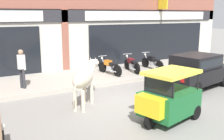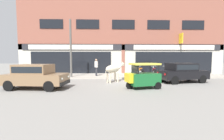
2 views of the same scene
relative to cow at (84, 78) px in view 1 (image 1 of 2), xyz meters
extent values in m
plane|color=gray|center=(1.31, -0.33, -1.01)|extent=(90.00, 90.00, 0.00)
cube|color=#A8A093|center=(1.31, 3.66, -0.92)|extent=(19.00, 3.60, 0.16)
cube|color=beige|center=(1.31, 5.74, 0.69)|extent=(23.00, 0.55, 3.40)
cube|color=#28282D|center=(1.31, 5.42, 2.04)|extent=(22.08, 0.08, 0.64)
cube|color=#8E5142|center=(1.31, 5.44, 0.69)|extent=(0.36, 0.12, 3.40)
cube|color=black|center=(7.06, 5.41, 0.34)|extent=(8.74, 0.10, 2.40)
cube|color=silver|center=(7.06, 5.39, 2.04)|extent=(9.20, 0.05, 0.52)
cube|color=yellow|center=(7.60, 5.01, 2.99)|extent=(0.08, 0.80, 1.10)
ellipsoid|color=beige|center=(-0.07, -0.07, 0.01)|extent=(1.35, 1.36, 0.60)
sphere|color=beige|center=(0.13, 0.13, 0.24)|extent=(0.32, 0.32, 0.32)
cylinder|color=beige|center=(0.13, 0.34, -0.65)|extent=(0.12, 0.12, 0.72)
cylinder|color=beige|center=(0.34, 0.14, -0.65)|extent=(0.12, 0.12, 0.72)
cylinder|color=beige|center=(-0.48, -0.28, -0.65)|extent=(0.12, 0.12, 0.72)
cylinder|color=beige|center=(-0.27, -0.48, -0.65)|extent=(0.12, 0.12, 0.72)
cylinder|color=beige|center=(0.50, 0.51, 0.16)|extent=(0.50, 0.50, 0.43)
cube|color=beige|center=(0.69, 0.70, 0.33)|extent=(0.41, 0.41, 0.26)
cube|color=tan|center=(0.81, 0.83, 0.29)|extent=(0.21, 0.21, 0.14)
cone|color=beige|center=(0.59, 0.74, 0.51)|extent=(0.12, 0.12, 0.19)
cone|color=beige|center=(0.73, 0.60, 0.51)|extent=(0.12, 0.12, 0.19)
cube|color=beige|center=(0.52, 0.76, 0.39)|extent=(0.13, 0.13, 0.10)
cube|color=beige|center=(0.74, 0.53, 0.39)|extent=(0.13, 0.13, 0.10)
cylinder|color=beige|center=(-0.59, -0.60, -0.21)|extent=(0.14, 0.15, 0.60)
cylinder|color=black|center=(6.17, 0.71, -0.71)|extent=(0.62, 0.29, 0.60)
cylinder|color=black|center=(3.91, 0.28, -0.71)|extent=(0.62, 0.29, 0.60)
cylinder|color=black|center=(4.19, -1.14, -0.71)|extent=(0.62, 0.29, 0.60)
cube|color=black|center=(5.18, -0.21, -0.41)|extent=(3.74, 2.24, 0.60)
cube|color=black|center=(5.08, -0.23, 0.17)|extent=(2.14, 1.77, 0.56)
cube|color=black|center=(5.08, -0.23, 0.17)|extent=(1.99, 1.77, 0.35)
cube|color=black|center=(6.88, 0.12, -0.63)|extent=(0.41, 1.52, 0.20)
cube|color=black|center=(3.48, -0.54, -0.63)|extent=(0.41, 1.52, 0.20)
sphere|color=silver|center=(6.82, 0.59, -0.33)|extent=(0.14, 0.14, 0.14)
cube|color=red|center=(3.36, -0.06, -0.31)|extent=(0.06, 0.16, 0.14)
cube|color=red|center=(3.55, -1.03, -0.31)|extent=(0.06, 0.16, 0.14)
sphere|color=silver|center=(-2.91, -2.03, -0.33)|extent=(0.14, 0.14, 0.14)
cylinder|color=black|center=(0.84, -2.58, -0.79)|extent=(0.46, 0.22, 0.44)
cylinder|color=black|center=(2.47, -2.73, -0.79)|extent=(0.46, 0.22, 0.44)
cylinder|color=black|center=(2.22, -1.71, -0.79)|extent=(0.46, 0.22, 0.44)
cube|color=#19602D|center=(1.71, -2.37, -0.44)|extent=(1.93, 1.53, 0.70)
cube|color=yellow|center=(0.84, -2.58, -0.34)|extent=(0.55, 0.93, 0.52)
cylinder|color=black|center=(1.27, -2.99, 0.19)|extent=(0.04, 0.04, 0.55)
cylinder|color=black|center=(1.04, -2.03, 0.19)|extent=(0.04, 0.04, 0.55)
cylinder|color=black|center=(2.52, -2.69, 0.19)|extent=(0.04, 0.04, 0.55)
cylinder|color=black|center=(2.29, -1.73, 0.19)|extent=(0.04, 0.04, 0.55)
cube|color=#DBCC42|center=(1.76, -2.36, 0.46)|extent=(1.83, 1.45, 0.10)
cube|color=black|center=(1.16, -2.51, 0.18)|extent=(0.25, 0.91, 0.50)
cylinder|color=black|center=(2.74, 3.90, -0.56)|extent=(0.18, 0.57, 0.56)
cylinder|color=black|center=(2.92, 2.67, -0.56)|extent=(0.18, 0.57, 0.56)
cube|color=#B2B5BA|center=(2.83, 3.27, -0.52)|extent=(0.24, 0.35, 0.24)
cube|color=orange|center=(2.81, 3.42, -0.26)|extent=(0.29, 0.43, 0.24)
cube|color=black|center=(2.87, 3.03, -0.28)|extent=(0.29, 0.55, 0.12)
cylinder|color=#B2B5BA|center=(2.75, 3.84, -0.26)|extent=(0.08, 0.27, 0.59)
cylinder|color=#B2B5BA|center=(2.74, 3.88, 0.02)|extent=(0.52, 0.11, 0.03)
sphere|color=silver|center=(2.74, 3.94, -0.10)|extent=(0.12, 0.12, 0.12)
cylinder|color=#B2B5BA|center=(2.78, 2.89, -0.60)|extent=(0.13, 0.48, 0.06)
cylinder|color=black|center=(4.25, 3.86, -0.56)|extent=(0.19, 0.57, 0.56)
cylinder|color=black|center=(4.04, 2.63, -0.56)|extent=(0.19, 0.57, 0.56)
cube|color=#B2B5BA|center=(4.14, 3.22, -0.52)|extent=(0.25, 0.35, 0.24)
cube|color=maroon|center=(4.17, 3.38, -0.26)|extent=(0.30, 0.43, 0.24)
cube|color=black|center=(4.10, 2.99, -0.28)|extent=(0.30, 0.55, 0.12)
cylinder|color=#B2B5BA|center=(4.24, 3.80, -0.26)|extent=(0.08, 0.27, 0.59)
cylinder|color=#B2B5BA|center=(4.24, 3.84, 0.02)|extent=(0.52, 0.12, 0.03)
sphere|color=silver|center=(4.25, 3.90, -0.10)|extent=(0.12, 0.12, 0.12)
cylinder|color=#B2B5BA|center=(3.97, 2.88, -0.60)|extent=(0.14, 0.48, 0.06)
cylinder|color=black|center=(5.47, 3.84, -0.56)|extent=(0.10, 0.56, 0.56)
cylinder|color=black|center=(5.47, 2.59, -0.56)|extent=(0.10, 0.56, 0.56)
cube|color=#B2B5BA|center=(5.47, 3.19, -0.52)|extent=(0.20, 0.32, 0.24)
cube|color=black|center=(5.47, 3.35, -0.26)|extent=(0.24, 0.40, 0.24)
cube|color=black|center=(5.47, 2.95, -0.28)|extent=(0.22, 0.52, 0.12)
cylinder|color=#B2B5BA|center=(5.47, 3.78, -0.26)|extent=(0.04, 0.27, 0.59)
cylinder|color=#B2B5BA|center=(5.47, 3.82, 0.02)|extent=(0.52, 0.03, 0.03)
sphere|color=silver|center=(5.47, 3.88, -0.10)|extent=(0.12, 0.12, 0.12)
cylinder|color=#B2B5BA|center=(5.36, 2.83, -0.60)|extent=(0.06, 0.48, 0.06)
cylinder|color=#2D2D33|center=(-1.55, 2.90, -0.43)|extent=(0.11, 0.11, 0.82)
cylinder|color=#2D2D33|center=(-1.47, 2.74, -0.43)|extent=(0.11, 0.11, 0.82)
cylinder|color=silver|center=(-1.51, 2.82, 0.26)|extent=(0.32, 0.32, 0.56)
cylinder|color=silver|center=(-1.60, 3.01, 0.23)|extent=(0.08, 0.08, 0.56)
cylinder|color=silver|center=(-1.42, 2.63, 0.23)|extent=(0.08, 0.08, 0.56)
sphere|color=tan|center=(-1.51, 2.82, 0.66)|extent=(0.20, 0.20, 0.20)
camera|label=1|loc=(-3.47, -7.99, 2.13)|focal=42.00mm
camera|label=2|loc=(-0.50, -11.29, 0.79)|focal=24.00mm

